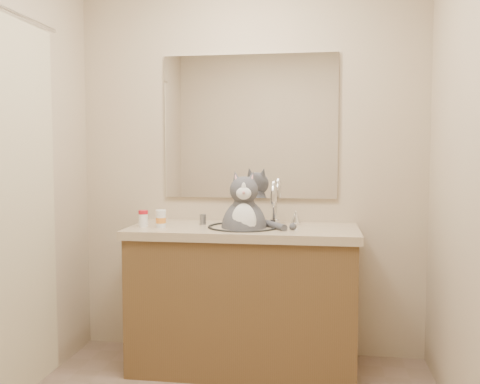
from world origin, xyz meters
name	(u,v)px	position (x,y,z in m)	size (l,w,h in m)	color
room	(210,174)	(0.00, 0.00, 1.20)	(2.22, 2.52, 2.42)	#866C5C
vanity	(244,295)	(0.00, 0.96, 0.44)	(1.34, 0.59, 1.12)	brown
mirror	(250,127)	(0.00, 1.24, 1.45)	(1.10, 0.02, 0.90)	white
cat	(244,225)	(0.01, 0.94, 0.86)	(0.41, 0.33, 0.54)	#48484D
pill_bottle_redcap	(143,218)	(-0.59, 0.89, 0.90)	(0.07, 0.07, 0.10)	white
pill_bottle_orange	(161,219)	(-0.48, 0.88, 0.90)	(0.08, 0.08, 0.10)	white
grey_canister	(203,219)	(-0.26, 1.03, 0.88)	(0.04, 0.04, 0.06)	slate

